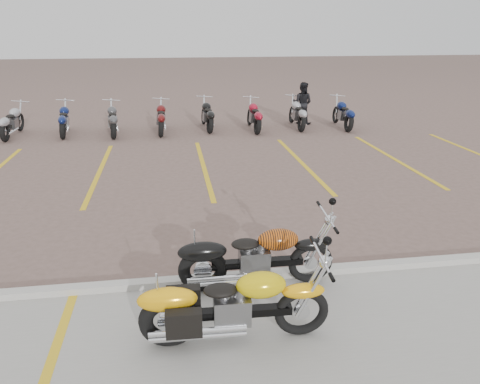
% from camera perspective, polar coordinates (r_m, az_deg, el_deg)
% --- Properties ---
extents(ground, '(100.00, 100.00, 0.00)m').
position_cam_1_polar(ground, '(8.80, -2.37, -4.26)').
color(ground, '#725851').
rests_on(ground, ground).
extents(curb, '(60.00, 0.18, 0.12)m').
position_cam_1_polar(curb, '(7.00, -0.50, -10.37)').
color(curb, '#ADAAA3').
rests_on(curb, ground).
extents(parking_stripes, '(38.00, 5.50, 0.01)m').
position_cam_1_polar(parking_stripes, '(12.55, -4.44, 3.09)').
color(parking_stripes, gold).
rests_on(parking_stripes, ground).
extents(yellow_cruiser, '(2.25, 0.34, 0.92)m').
position_cam_1_polar(yellow_cruiser, '(5.62, -1.14, -13.88)').
color(yellow_cruiser, black).
rests_on(yellow_cruiser, ground).
extents(flame_cruiser, '(2.22, 0.33, 0.91)m').
position_cam_1_polar(flame_cruiser, '(6.68, 1.58, -8.12)').
color(flame_cruiser, black).
rests_on(flame_cruiser, ground).
extents(person_b, '(0.96, 0.91, 1.57)m').
position_cam_1_polar(person_b, '(18.22, 7.62, 10.69)').
color(person_b, black).
rests_on(person_b, ground).
extents(bg_bike_row, '(15.57, 2.03, 1.10)m').
position_cam_1_polar(bg_bike_row, '(16.90, -12.59, 8.89)').
color(bg_bike_row, black).
rests_on(bg_bike_row, ground).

